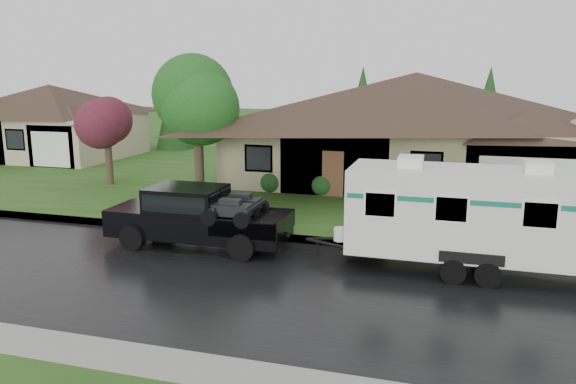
# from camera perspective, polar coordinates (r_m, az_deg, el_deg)

# --- Properties ---
(ground) EXTENTS (140.00, 140.00, 0.00)m
(ground) POSITION_cam_1_polar(r_m,az_deg,el_deg) (17.29, 2.39, -7.37)
(ground) COLOR #234A17
(ground) RESTS_ON ground
(road) EXTENTS (140.00, 8.00, 0.01)m
(road) POSITION_cam_1_polar(r_m,az_deg,el_deg) (15.48, 0.58, -9.73)
(road) COLOR black
(road) RESTS_ON ground
(curb) EXTENTS (140.00, 0.50, 0.15)m
(curb) POSITION_cam_1_polar(r_m,az_deg,el_deg) (19.35, 4.01, -5.02)
(curb) COLOR gray
(curb) RESTS_ON ground
(lawn) EXTENTS (140.00, 26.00, 0.15)m
(lawn) POSITION_cam_1_polar(r_m,az_deg,el_deg) (31.59, 8.99, 1.58)
(lawn) COLOR #234A17
(lawn) RESTS_ON ground
(house_main) EXTENTS (19.44, 10.80, 6.90)m
(house_main) POSITION_cam_1_polar(r_m,az_deg,el_deg) (29.79, 13.33, 7.60)
(house_main) COLOR #988967
(house_main) RESTS_ON lawn
(house_far) EXTENTS (10.80, 8.64, 5.80)m
(house_far) POSITION_cam_1_polar(r_m,az_deg,el_deg) (40.88, -22.83, 7.25)
(house_far) COLOR tan
(house_far) RESTS_ON lawn
(tree_left_green) EXTENTS (3.72, 3.72, 6.15)m
(tree_left_green) POSITION_cam_1_polar(r_m,az_deg,el_deg) (25.16, -9.21, 8.89)
(tree_left_green) COLOR #382B1E
(tree_left_green) RESTS_ON lawn
(tree_red) EXTENTS (2.64, 2.64, 4.37)m
(tree_red) POSITION_cam_1_polar(r_m,az_deg,el_deg) (29.72, -17.95, 6.53)
(tree_red) COLOR #382B1E
(tree_red) RESTS_ON lawn
(shrub_row) EXTENTS (13.60, 1.00, 1.00)m
(shrub_row) POSITION_cam_1_polar(r_m,az_deg,el_deg) (25.71, 11.78, 0.38)
(shrub_row) COLOR #143814
(shrub_row) RESTS_ON lawn
(pickup_truck) EXTENTS (6.07, 2.31, 2.02)m
(pickup_truck) POSITION_cam_1_polar(r_m,az_deg,el_deg) (19.05, -9.41, -2.28)
(pickup_truck) COLOR black
(pickup_truck) RESTS_ON ground
(travel_trailer) EXTENTS (7.48, 2.63, 3.36)m
(travel_trailer) POSITION_cam_1_polar(r_m,az_deg,el_deg) (17.08, 18.25, -2.00)
(travel_trailer) COLOR silver
(travel_trailer) RESTS_ON ground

